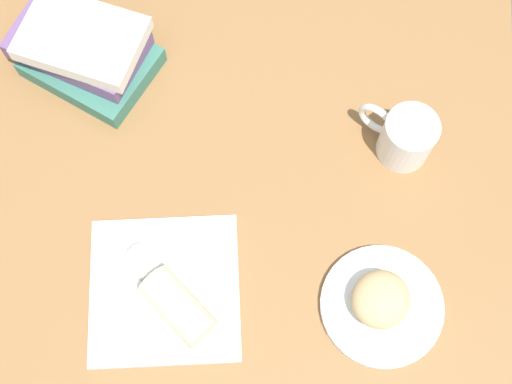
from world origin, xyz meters
The scene contains 8 objects.
dining_table centered at (0.00, 0.00, 2.00)cm, with size 110.00×90.00×4.00cm, color olive.
round_plate centered at (33.68, -17.82, 4.70)cm, with size 19.07×19.07×1.40cm, color white.
scone_pastry centered at (32.93, -17.50, 8.08)cm, with size 9.17×8.76×5.36cm, color tan.
square_plate centered at (-0.06, -18.91, 4.80)cm, with size 23.05×23.05×1.60cm, color white.
sauce_cup centered at (-3.71, -15.23, 6.86)cm, with size 5.46×5.46×2.34cm.
breakfast_wrap centered at (2.87, -21.85, 8.44)cm, with size 5.69×5.69×11.69cm, color beige.
book_stack centered at (-19.26, 19.74, 8.70)cm, with size 26.93×22.89×9.81cm.
coffee_mug centered at (35.60, 9.34, 8.75)cm, with size 12.69×9.49×9.30cm.
Camera 1 is at (16.32, -38.28, 109.18)cm, focal length 47.56 mm.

